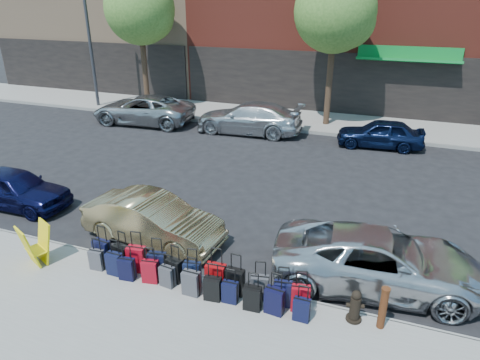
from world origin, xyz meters
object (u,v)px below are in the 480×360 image
at_px(tree_center, 338,14).
at_px(suitcase_front_5, 192,274).
at_px(car_far_2, 380,133).
at_px(tree_left, 142,11).
at_px(car_near_2, 379,260).
at_px(display_rack, 36,245).
at_px(car_far_1, 249,118).
at_px(car_near_1, 153,220).
at_px(car_near_0, 14,188).
at_px(bollard, 383,307).
at_px(streetlight, 91,25).
at_px(fire_hydrant, 355,307).
at_px(car_far_0, 143,109).

distance_m(tree_center, suitcase_front_5, 15.19).
bearing_deg(tree_center, car_far_2, -42.75).
xyz_separation_m(tree_left, suitcase_front_5, (9.79, -14.34, -4.97)).
distance_m(tree_left, car_near_2, 19.27).
height_order(display_rack, car_far_2, car_far_2).
distance_m(car_far_1, car_far_2, 6.14).
xyz_separation_m(display_rack, car_near_1, (1.99, 2.10, -0.02)).
relative_size(tree_center, car_near_0, 1.99).
height_order(car_near_2, car_far_2, car_near_2).
distance_m(bollard, car_near_1, 6.24).
height_order(tree_center, car_near_0, tree_center).
relative_size(streetlight, car_far_1, 1.55).
relative_size(tree_left, suitcase_front_5, 7.91).
xyz_separation_m(streetlight, car_near_2, (16.66, -11.97, -3.99)).
relative_size(car_near_2, car_far_1, 0.93).
relative_size(fire_hydrant, bollard, 0.76).
relative_size(display_rack, car_far_1, 0.20).
bearing_deg(fire_hydrant, display_rack, 172.72).
xyz_separation_m(tree_center, car_near_1, (-2.65, -12.77, -4.77)).
xyz_separation_m(tree_left, tree_center, (10.50, 0.00, 0.00)).
relative_size(car_near_2, car_far_0, 0.91).
bearing_deg(car_far_2, tree_center, -137.20).
bearing_deg(car_far_0, car_near_0, 4.08).
xyz_separation_m(tree_center, car_near_0, (-7.85, -12.45, -4.79)).
bearing_deg(streetlight, fire_hydrant, -39.70).
bearing_deg(car_near_1, suitcase_front_5, -123.76).
relative_size(tree_left, car_near_1, 1.85).
relative_size(fire_hydrant, car_near_0, 0.20).
bearing_deg(car_near_0, car_near_2, -92.18).
xyz_separation_m(streetlight, car_far_0, (4.22, -2.00, -3.93)).
bearing_deg(car_near_1, car_near_2, -83.84).
bearing_deg(car_far_1, car_near_1, 2.46).
xyz_separation_m(display_rack, car_near_2, (7.86, 2.21, 0.00)).
xyz_separation_m(bollard, car_far_1, (-6.91, 11.87, 0.11)).
bearing_deg(bollard, car_far_2, 93.73).
relative_size(streetlight, car_near_1, 2.04).
height_order(streetlight, car_near_1, streetlight).
bearing_deg(car_far_1, suitcase_front_5, 10.93).
height_order(bollard, car_near_2, car_near_2).
bearing_deg(car_near_1, car_far_1, 9.87).
height_order(suitcase_front_5, bollard, bollard).
xyz_separation_m(suitcase_front_5, car_far_1, (-2.80, 11.93, 0.31)).
distance_m(tree_center, bollard, 15.44).
xyz_separation_m(fire_hydrant, display_rack, (-7.52, -0.62, 0.19)).
relative_size(car_near_0, car_near_1, 0.93).
relative_size(bollard, car_near_1, 0.24).
relative_size(car_near_1, car_far_1, 0.76).
relative_size(streetlight, fire_hydrant, 11.22).
bearing_deg(car_near_1, tree_left, 36.74).
relative_size(display_rack, car_near_2, 0.22).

